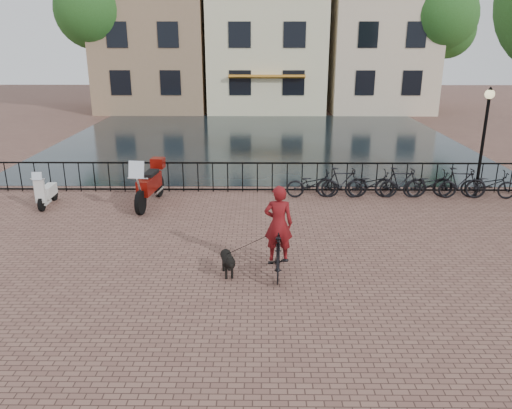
{
  "coord_description": "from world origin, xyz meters",
  "views": [
    {
      "loc": [
        0.1,
        -8.18,
        4.91
      ],
      "look_at": [
        0.0,
        3.0,
        1.2
      ],
      "focal_mm": 35.0,
      "sensor_mm": 36.0,
      "label": 1
    }
  ],
  "objects_px": {
    "motorcycle": "(149,179)",
    "scooter": "(46,186)",
    "dog": "(228,262)",
    "cyclist": "(278,236)",
    "lamp_post": "(485,124)"
  },
  "relations": [
    {
      "from": "motorcycle",
      "to": "scooter",
      "type": "xyz_separation_m",
      "value": [
        -3.16,
        -0.1,
        -0.21
      ]
    },
    {
      "from": "lamp_post",
      "to": "motorcycle",
      "type": "bearing_deg",
      "value": -174.37
    },
    {
      "from": "dog",
      "to": "scooter",
      "type": "height_order",
      "value": "scooter"
    },
    {
      "from": "cyclist",
      "to": "scooter",
      "type": "height_order",
      "value": "cyclist"
    },
    {
      "from": "motorcycle",
      "to": "scooter",
      "type": "relative_size",
      "value": 1.75
    },
    {
      "from": "lamp_post",
      "to": "dog",
      "type": "distance_m",
      "value": 9.99
    },
    {
      "from": "cyclist",
      "to": "motorcycle",
      "type": "bearing_deg",
      "value": -49.29
    },
    {
      "from": "cyclist",
      "to": "scooter",
      "type": "bearing_deg",
      "value": -31.75
    },
    {
      "from": "cyclist",
      "to": "dog",
      "type": "relative_size",
      "value": 2.6
    },
    {
      "from": "motorcycle",
      "to": "scooter",
      "type": "height_order",
      "value": "motorcycle"
    },
    {
      "from": "lamp_post",
      "to": "motorcycle",
      "type": "height_order",
      "value": "lamp_post"
    },
    {
      "from": "cyclist",
      "to": "dog",
      "type": "height_order",
      "value": "cyclist"
    },
    {
      "from": "lamp_post",
      "to": "dog",
      "type": "xyz_separation_m",
      "value": [
        -7.81,
        -5.88,
        -2.09
      ]
    },
    {
      "from": "dog",
      "to": "motorcycle",
      "type": "distance_m",
      "value": 5.58
    },
    {
      "from": "lamp_post",
      "to": "dog",
      "type": "height_order",
      "value": "lamp_post"
    }
  ]
}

